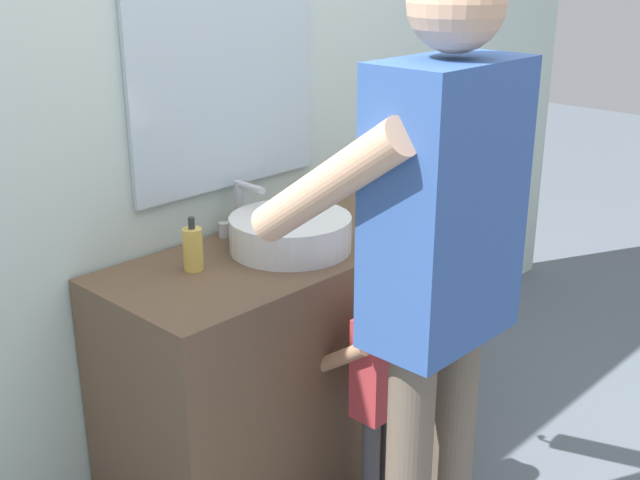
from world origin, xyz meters
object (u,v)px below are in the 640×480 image
(toothbrush_cup, at_px, (372,207))
(adult_parent, at_px, (437,245))
(child_toddler, at_px, (380,378))
(soap_bottle, at_px, (193,249))

(toothbrush_cup, bearing_deg, adult_parent, -129.42)
(adult_parent, bearing_deg, toothbrush_cup, 50.58)
(toothbrush_cup, relative_size, adult_parent, 0.12)
(adult_parent, bearing_deg, child_toddler, 62.35)
(soap_bottle, bearing_deg, toothbrush_cup, -7.90)
(toothbrush_cup, height_order, adult_parent, adult_parent)
(soap_bottle, height_order, child_toddler, soap_bottle)
(toothbrush_cup, bearing_deg, soap_bottle, 172.10)
(soap_bottle, distance_m, child_toddler, 0.69)
(soap_bottle, bearing_deg, child_toddler, -55.81)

